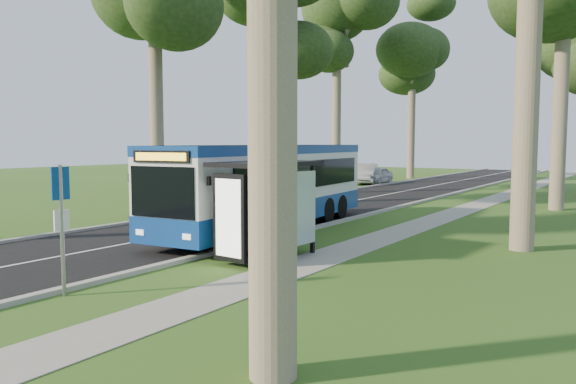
% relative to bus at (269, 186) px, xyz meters
% --- Properties ---
extents(ground, '(120.00, 120.00, 0.00)m').
position_rel_bus_xyz_m(ground, '(1.35, -4.95, -1.67)').
color(ground, '#33591B').
rests_on(ground, ground).
extents(road, '(7.00, 100.00, 0.02)m').
position_rel_bus_xyz_m(road, '(-2.15, 5.05, -1.66)').
color(road, black).
rests_on(road, ground).
extents(kerb_east, '(0.25, 100.00, 0.12)m').
position_rel_bus_xyz_m(kerb_east, '(1.35, 5.05, -1.61)').
color(kerb_east, '#9E9B93').
rests_on(kerb_east, ground).
extents(kerb_west, '(0.25, 100.00, 0.12)m').
position_rel_bus_xyz_m(kerb_west, '(-5.65, 5.05, -1.61)').
color(kerb_west, '#9E9B93').
rests_on(kerb_west, ground).
extents(centre_line, '(0.12, 100.00, 0.00)m').
position_rel_bus_xyz_m(centre_line, '(-2.15, 5.05, -1.65)').
color(centre_line, white).
rests_on(centre_line, road).
extents(footpath, '(1.50, 100.00, 0.02)m').
position_rel_bus_xyz_m(footpath, '(4.35, 5.05, -1.66)').
color(footpath, gray).
rests_on(footpath, ground).
extents(bus, '(3.69, 12.35, 3.22)m').
position_rel_bus_xyz_m(bus, '(0.00, 0.00, 0.00)').
color(bus, white).
rests_on(bus, ground).
extents(bus_stop_sign, '(0.10, 0.40, 2.85)m').
position_rel_bus_xyz_m(bus_stop_sign, '(1.65, -9.98, 0.08)').
color(bus_stop_sign, gray).
rests_on(bus_stop_sign, ground).
extents(bus_shelter, '(1.99, 3.36, 2.78)m').
position_rel_bus_xyz_m(bus_shelter, '(3.12, -4.76, 0.30)').
color(bus_shelter, black).
rests_on(bus_shelter, ground).
extents(litter_bin, '(0.52, 0.52, 0.92)m').
position_rel_bus_xyz_m(litter_bin, '(1.94, -4.65, -1.21)').
color(litter_bin, black).
rests_on(litter_bin, ground).
extents(car_white, '(1.83, 4.12, 1.38)m').
position_rel_bus_xyz_m(car_white, '(-6.84, 24.82, -0.98)').
color(car_white, silver).
rests_on(car_white, ground).
extents(car_silver, '(3.26, 5.25, 1.63)m').
position_rel_bus_xyz_m(car_silver, '(-7.57, 24.25, -0.85)').
color(car_silver, '#9C9EA3').
rests_on(car_silver, ground).
extents(tree_west_c, '(5.20, 5.20, 15.54)m').
position_rel_bus_xyz_m(tree_west_c, '(-7.65, 13.05, 9.83)').
color(tree_west_c, '#7A6B56').
rests_on(tree_west_c, ground).
extents(tree_west_d, '(5.20, 5.20, 17.81)m').
position_rel_bus_xyz_m(tree_west_d, '(-9.65, 23.05, 11.50)').
color(tree_west_d, '#7A6B56').
rests_on(tree_west_d, ground).
extents(tree_west_e, '(5.20, 5.20, 16.57)m').
position_rel_bus_xyz_m(tree_west_e, '(-7.15, 33.05, 10.59)').
color(tree_west_e, '#7A6B56').
rests_on(tree_west_e, ground).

